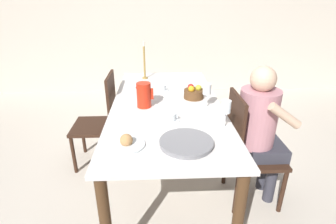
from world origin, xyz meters
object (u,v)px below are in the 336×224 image
object	(u,v)px
serving_tray	(186,143)
candlestick_tall	(144,64)
chair_opposite	(101,119)
bread_plate	(127,143)
fruit_bowl	(194,93)
red_pitcher	(144,95)
wine_glass_juice	(226,108)
person_seated	(260,126)
teacup_near_person	(171,117)
chair_person_side	(247,149)
wine_glass_water	(207,90)
teacup_across	(162,88)

from	to	relation	value
serving_tray	candlestick_tall	size ratio (longest dim) A/B	0.83
chair_opposite	serving_tray	distance (m)	1.27
bread_plate	chair_opposite	bearing A→B (deg)	110.47
fruit_bowl	serving_tray	bearing A→B (deg)	-100.78
red_pitcher	serving_tray	size ratio (longest dim) A/B	0.61
wine_glass_juice	fruit_bowl	distance (m)	0.61
wine_glass_juice	fruit_bowl	world-z (taller)	wine_glass_juice
person_seated	wine_glass_juice	xyz separation A→B (m)	(-0.35, -0.20, 0.25)
teacup_near_person	fruit_bowl	bearing A→B (deg)	62.89
chair_opposite	fruit_bowl	size ratio (longest dim) A/B	5.42
teacup_near_person	fruit_bowl	distance (m)	0.50
serving_tray	candlestick_tall	world-z (taller)	candlestick_tall
chair_opposite	fruit_bowl	xyz separation A→B (m)	(0.88, -0.20, 0.34)
chair_person_side	serving_tray	distance (m)	0.73
bread_plate	chair_person_side	bearing A→B (deg)	22.80
chair_person_side	bread_plate	distance (m)	1.03
wine_glass_water	bread_plate	size ratio (longest dim) A/B	0.89
serving_tray	bread_plate	distance (m)	0.37
chair_person_side	teacup_near_person	bearing A→B (deg)	-85.93
person_seated	bread_plate	size ratio (longest dim) A/B	5.10
wine_glass_water	teacup_across	xyz separation A→B (m)	(-0.35, 0.43, -0.13)
red_pitcher	wine_glass_water	xyz separation A→B (m)	(0.51, -0.04, 0.05)
teacup_near_person	bread_plate	distance (m)	0.45
chair_opposite	wine_glass_water	xyz separation A→B (m)	(0.96, -0.41, 0.44)
chair_person_side	candlestick_tall	world-z (taller)	candlestick_tall
serving_tray	bread_plate	bearing A→B (deg)	178.59
chair_person_side	wine_glass_juice	size ratio (longest dim) A/B	4.64
chair_opposite	teacup_across	xyz separation A→B (m)	(0.61, 0.02, 0.31)
chair_person_side	person_seated	distance (m)	0.22
teacup_near_person	bread_plate	xyz separation A→B (m)	(-0.29, -0.34, -0.00)
serving_tray	teacup_across	bearing A→B (deg)	97.27
chair_person_side	fruit_bowl	distance (m)	0.66
chair_person_side	chair_opposite	size ratio (longest dim) A/B	1.00
red_pitcher	teacup_near_person	world-z (taller)	red_pitcher
chair_person_side	teacup_across	world-z (taller)	chair_person_side
red_pitcher	teacup_across	bearing A→B (deg)	68.38
teacup_across	serving_tray	xyz separation A→B (m)	(0.13, -1.01, -0.01)
wine_glass_water	teacup_across	bearing A→B (deg)	129.37
wine_glass_water	candlestick_tall	world-z (taller)	candlestick_tall
chair_opposite	wine_glass_water	bearing A→B (deg)	-113.38
person_seated	teacup_near_person	distance (m)	0.73
person_seated	red_pitcher	distance (m)	0.96
chair_opposite	fruit_bowl	world-z (taller)	chair_opposite
wine_glass_water	teacup_near_person	xyz separation A→B (m)	(-0.30, -0.23, -0.13)
wine_glass_juice	bread_plate	size ratio (longest dim) A/B	0.90
chair_person_side	candlestick_tall	size ratio (longest dim) A/B	2.36
person_seated	wine_glass_juice	world-z (taller)	person_seated
wine_glass_juice	teacup_across	size ratio (longest dim) A/B	1.49
teacup_near_person	chair_opposite	bearing A→B (deg)	135.58
person_seated	teacup_near_person	bearing A→B (deg)	-84.49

